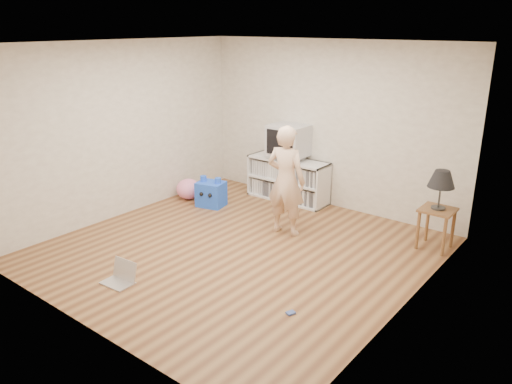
{
  "coord_description": "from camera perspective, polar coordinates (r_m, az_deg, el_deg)",
  "views": [
    {
      "loc": [
        3.87,
        -4.52,
        2.83
      ],
      "look_at": [
        -0.01,
        0.4,
        0.69
      ],
      "focal_mm": 35.0,
      "sensor_mm": 36.0,
      "label": 1
    }
  ],
  "objects": [
    {
      "name": "plush_blue",
      "position": [
        8.07,
        -5.16,
        -0.19
      ],
      "size": [
        0.49,
        0.43,
        0.49
      ],
      "rotation": [
        0.0,
        0.0,
        0.24
      ],
      "color": "blue",
      "rests_on": "ground"
    },
    {
      "name": "ground",
      "position": [
        6.59,
        -2.08,
        -6.61
      ],
      "size": [
        4.5,
        4.5,
        0.0
      ],
      "primitive_type": "plane",
      "color": "brown",
      "rests_on": "ground"
    },
    {
      "name": "table_lamp",
      "position": [
        6.72,
        20.45,
        1.31
      ],
      "size": [
        0.34,
        0.34,
        0.52
      ],
      "color": "#333333",
      "rests_on": "side_table"
    },
    {
      "name": "side_table",
      "position": [
        6.88,
        19.96,
        -2.86
      ],
      "size": [
        0.42,
        0.42,
        0.55
      ],
      "color": "brown",
      "rests_on": "ground"
    },
    {
      "name": "plush_pink",
      "position": [
        8.46,
        -7.73,
        0.35
      ],
      "size": [
        0.44,
        0.44,
        0.34
      ],
      "primitive_type": "ellipsoid",
      "rotation": [
        0.0,
        0.0,
        -0.11
      ],
      "color": "pink",
      "rests_on": "ground"
    },
    {
      "name": "ceiling",
      "position": [
        5.95,
        -2.38,
        16.63
      ],
      "size": [
        4.5,
        4.5,
        0.01
      ],
      "primitive_type": "cube",
      "color": "white",
      "rests_on": "walls"
    },
    {
      "name": "walls",
      "position": [
        6.14,
        -2.22,
        4.42
      ],
      "size": [
        4.52,
        4.52,
        2.6
      ],
      "color": "beige",
      "rests_on": "ground"
    },
    {
      "name": "crt_tv",
      "position": [
        8.13,
        3.78,
        5.94
      ],
      "size": [
        0.6,
        0.53,
        0.5
      ],
      "color": "#B5B5BB",
      "rests_on": "dvd_deck"
    },
    {
      "name": "person",
      "position": [
        6.84,
        3.45,
        1.29
      ],
      "size": [
        0.61,
        0.44,
        1.54
      ],
      "primitive_type": "imported",
      "rotation": [
        0.0,
        0.0,
        3.27
      ],
      "color": "beige",
      "rests_on": "ground"
    },
    {
      "name": "dvd_deck",
      "position": [
        8.2,
        3.76,
        4.0
      ],
      "size": [
        0.45,
        0.35,
        0.07
      ],
      "primitive_type": "cube",
      "color": "gray",
      "rests_on": "media_unit"
    },
    {
      "name": "playing_cards",
      "position": [
        5.26,
        3.98,
        -13.61
      ],
      "size": [
        0.09,
        0.11,
        0.02
      ],
      "primitive_type": "cube",
      "rotation": [
        0.0,
        0.0,
        -0.37
      ],
      "color": "#3F57A8",
      "rests_on": "ground"
    },
    {
      "name": "laptop",
      "position": [
        6.0,
        -15.17,
        -9.29
      ],
      "size": [
        0.37,
        0.31,
        0.24
      ],
      "rotation": [
        0.0,
        0.0,
        0.07
      ],
      "color": "silver",
      "rests_on": "ground"
    },
    {
      "name": "media_unit",
      "position": [
        8.32,
        3.76,
        1.45
      ],
      "size": [
        1.4,
        0.45,
        0.7
      ],
      "color": "white",
      "rests_on": "ground"
    }
  ]
}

